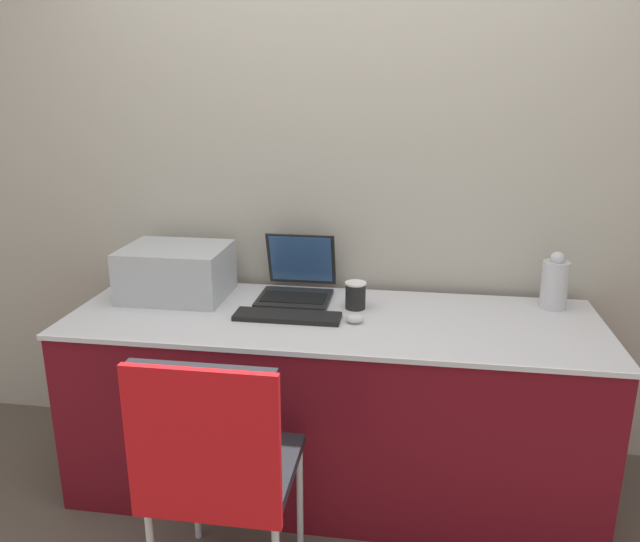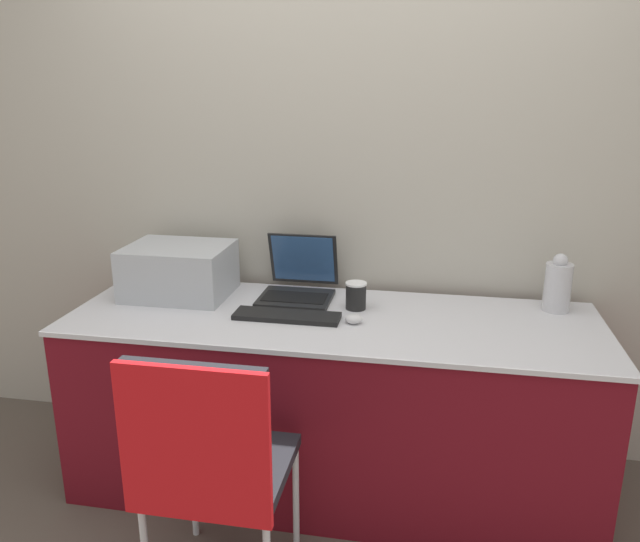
% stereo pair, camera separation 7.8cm
% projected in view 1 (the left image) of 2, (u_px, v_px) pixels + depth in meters
% --- Properties ---
extents(ground_plane, '(14.00, 14.00, 0.00)m').
position_uv_depth(ground_plane, '(319.00, 536.00, 2.43)').
color(ground_plane, brown).
extents(wall_back, '(8.00, 0.05, 2.60)m').
position_uv_depth(wall_back, '(346.00, 173.00, 2.80)').
color(wall_back, '#B7B2A3').
rests_on(wall_back, ground_plane).
extents(table, '(2.16, 0.73, 0.78)m').
position_uv_depth(table, '(332.00, 402.00, 2.65)').
color(table, maroon).
rests_on(table, ground_plane).
extents(printer, '(0.45, 0.36, 0.23)m').
position_uv_depth(printer, '(176.00, 270.00, 2.74)').
color(printer, '#B2B7BC').
rests_on(printer, table).
extents(laptop_left, '(0.31, 0.35, 0.26)m').
position_uv_depth(laptop_left, '(297.00, 284.00, 2.76)').
color(laptop_left, black).
rests_on(laptop_left, table).
extents(external_keyboard, '(0.43, 0.12, 0.02)m').
position_uv_depth(external_keyboard, '(287.00, 316.00, 2.51)').
color(external_keyboard, black).
rests_on(external_keyboard, table).
extents(coffee_cup, '(0.09, 0.09, 0.11)m').
position_uv_depth(coffee_cup, '(355.00, 295.00, 2.61)').
color(coffee_cup, black).
rests_on(coffee_cup, table).
extents(mouse, '(0.07, 0.06, 0.04)m').
position_uv_depth(mouse, '(355.00, 318.00, 2.46)').
color(mouse, silver).
rests_on(mouse, table).
extents(metal_pitcher, '(0.11, 0.11, 0.25)m').
position_uv_depth(metal_pitcher, '(555.00, 283.00, 2.60)').
color(metal_pitcher, silver).
rests_on(metal_pitcher, table).
extents(chair, '(0.46, 0.46, 0.93)m').
position_uv_depth(chair, '(216.00, 458.00, 1.92)').
color(chair, black).
rests_on(chair, ground_plane).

